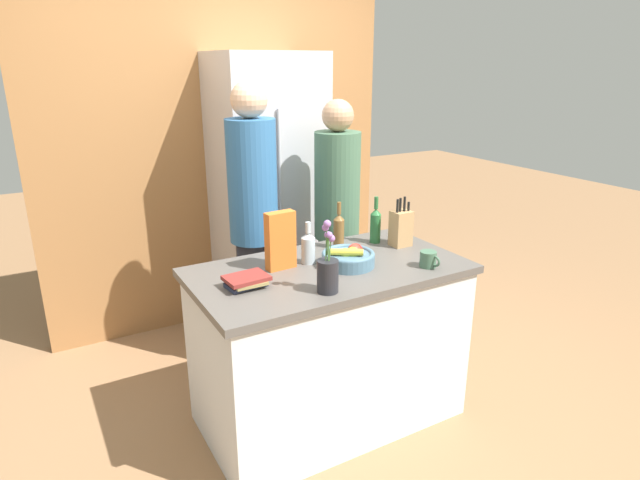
# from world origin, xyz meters

# --- Properties ---
(ground_plane) EXTENTS (14.00, 14.00, 0.00)m
(ground_plane) POSITION_xyz_m (0.00, 0.00, 0.00)
(ground_plane) COLOR #936B47
(kitchen_island) EXTENTS (1.42, 0.77, 0.90)m
(kitchen_island) POSITION_xyz_m (0.00, 0.00, 0.45)
(kitchen_island) COLOR silver
(kitchen_island) RESTS_ON ground_plane
(back_wall_wood) EXTENTS (2.62, 0.12, 2.60)m
(back_wall_wood) POSITION_xyz_m (0.00, 1.58, 1.30)
(back_wall_wood) COLOR #9E6B3D
(back_wall_wood) RESTS_ON ground_plane
(refrigerator) EXTENTS (0.70, 0.63, 1.97)m
(refrigerator) POSITION_xyz_m (0.22, 1.22, 0.99)
(refrigerator) COLOR #B7B7BC
(refrigerator) RESTS_ON ground_plane
(fruit_bowl) EXTENTS (0.27, 0.27, 0.10)m
(fruit_bowl) POSITION_xyz_m (0.10, -0.03, 0.95)
(fruit_bowl) COLOR slate
(fruit_bowl) RESTS_ON kitchen_island
(knife_block) EXTENTS (0.11, 0.09, 0.29)m
(knife_block) POSITION_xyz_m (0.53, 0.09, 1.01)
(knife_block) COLOR tan
(knife_block) RESTS_ON kitchen_island
(flower_vase) EXTENTS (0.10, 0.10, 0.35)m
(flower_vase) POSITION_xyz_m (-0.16, -0.26, 1.00)
(flower_vase) COLOR #232328
(flower_vase) RESTS_ON kitchen_island
(cereal_box) EXTENTS (0.16, 0.07, 0.30)m
(cereal_box) POSITION_xyz_m (-0.22, 0.11, 1.05)
(cereal_box) COLOR orange
(cereal_box) RESTS_ON kitchen_island
(coffee_mug) EXTENTS (0.09, 0.12, 0.08)m
(coffee_mug) POSITION_xyz_m (0.44, -0.25, 0.94)
(coffee_mug) COLOR #42664C
(coffee_mug) RESTS_ON kitchen_island
(book_stack) EXTENTS (0.21, 0.16, 0.05)m
(book_stack) POSITION_xyz_m (-0.47, -0.02, 0.93)
(book_stack) COLOR #2D334C
(book_stack) RESTS_ON kitchen_island
(bottle_oil) EXTENTS (0.06, 0.06, 0.27)m
(bottle_oil) POSITION_xyz_m (0.44, 0.21, 1.01)
(bottle_oil) COLOR #286633
(bottle_oil) RESTS_ON kitchen_island
(bottle_vinegar) EXTENTS (0.06, 0.06, 0.27)m
(bottle_vinegar) POSITION_xyz_m (0.20, 0.23, 1.00)
(bottle_vinegar) COLOR brown
(bottle_vinegar) RESTS_ON kitchen_island
(bottle_wine) EXTENTS (0.07, 0.07, 0.22)m
(bottle_wine) POSITION_xyz_m (-0.06, 0.11, 0.99)
(bottle_wine) COLOR #B2BCC1
(bottle_wine) RESTS_ON kitchen_island
(person_at_sink) EXTENTS (0.29, 0.29, 1.81)m
(person_at_sink) POSITION_xyz_m (-0.13, 0.67, 1.04)
(person_at_sink) COLOR #383842
(person_at_sink) RESTS_ON ground_plane
(person_in_blue) EXTENTS (0.29, 0.29, 1.69)m
(person_in_blue) POSITION_xyz_m (0.43, 0.63, 0.97)
(person_in_blue) COLOR #383842
(person_in_blue) RESTS_ON ground_plane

